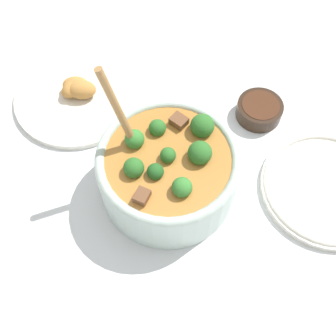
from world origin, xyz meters
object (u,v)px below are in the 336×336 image
stew_bowl (168,170)px  food_plate (77,94)px  condiment_bowl (259,109)px  empty_plate (327,187)px

stew_bowl → food_plate: bearing=75.9°
condiment_bowl → food_plate: (-0.16, 0.32, -0.01)m
food_plate → empty_plate: bearing=-80.3°
stew_bowl → food_plate: stew_bowl is taller
empty_plate → food_plate: 0.50m
condiment_bowl → stew_bowl: bearing=166.1°
food_plate → condiment_bowl: bearing=-62.9°
condiment_bowl → empty_plate: (-0.08, -0.18, -0.01)m
condiment_bowl → empty_plate: condiment_bowl is taller
stew_bowl → food_plate: (0.07, 0.26, -0.05)m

